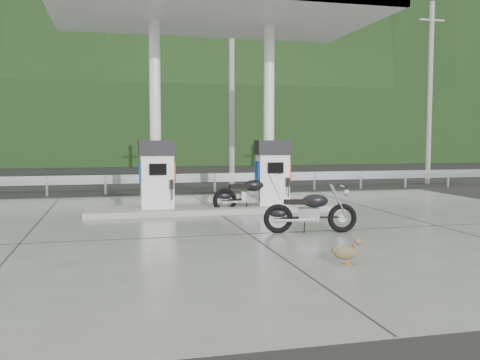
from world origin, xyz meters
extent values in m
plane|color=black|center=(0.00, 0.00, 0.00)|extent=(160.00, 160.00, 0.00)
cube|color=slate|center=(0.00, 0.00, 0.01)|extent=(18.00, 14.00, 0.02)
cube|color=#9B9790|center=(0.00, 2.50, 0.10)|extent=(7.00, 1.40, 0.15)
cylinder|color=white|center=(-1.60, 2.90, 2.67)|extent=(0.30, 0.30, 5.00)
cylinder|color=white|center=(1.60, 2.90, 2.67)|extent=(0.30, 0.30, 5.00)
cube|color=silver|center=(0.00, 2.50, 5.37)|extent=(8.50, 5.00, 0.40)
cube|color=black|center=(0.00, 11.50, 0.00)|extent=(60.00, 7.00, 0.01)
cylinder|color=gray|center=(2.00, 9.50, 4.00)|extent=(0.22, 0.22, 8.00)
cylinder|color=gray|center=(11.00, 9.50, 4.00)|extent=(0.22, 0.22, 8.00)
cube|color=black|center=(0.00, 30.00, 3.00)|extent=(80.00, 6.00, 6.00)
camera|label=1|loc=(-2.76, -11.74, 2.02)|focal=40.00mm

